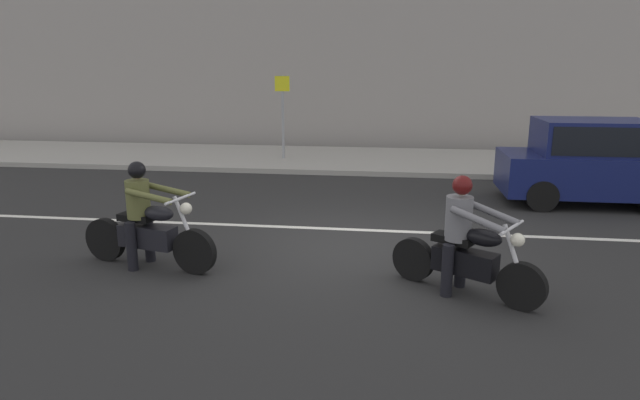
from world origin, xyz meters
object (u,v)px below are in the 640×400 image
at_px(motorcycle_with_rider_gray, 465,247).
at_px(street_sign_post, 283,108).
at_px(motorcycle_with_rider_olive, 146,225).
at_px(parked_hatchback_navy, 590,161).

distance_m(motorcycle_with_rider_gray, street_sign_post, 10.28).
bearing_deg(motorcycle_with_rider_olive, motorcycle_with_rider_gray, -4.90).
relative_size(motorcycle_with_rider_gray, parked_hatchback_navy, 0.51).
height_order(motorcycle_with_rider_gray, motorcycle_with_rider_olive, motorcycle_with_rider_olive).
xyz_separation_m(parked_hatchback_navy, street_sign_post, (-7.45, 4.10, 0.72)).
relative_size(motorcycle_with_rider_gray, street_sign_post, 0.74).
xyz_separation_m(motorcycle_with_rider_olive, parked_hatchback_navy, (7.67, 4.82, 0.28)).
height_order(motorcycle_with_rider_gray, parked_hatchback_navy, parked_hatchback_navy).
bearing_deg(motorcycle_with_rider_olive, parked_hatchback_navy, 32.14).
bearing_deg(motorcycle_with_rider_olive, street_sign_post, 88.59).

